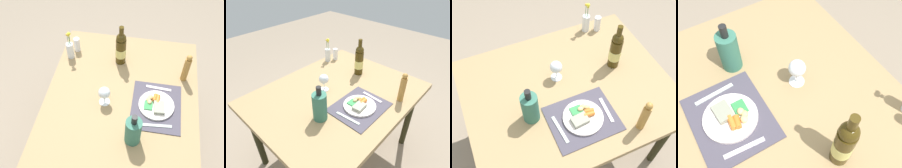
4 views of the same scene
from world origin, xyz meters
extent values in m
plane|color=gray|center=(0.00, 0.00, 0.00)|extent=(8.00, 8.00, 0.00)
cube|color=#9E8155|center=(0.00, 0.00, 0.73)|extent=(1.30, 1.05, 0.04)
cylinder|color=black|center=(0.56, -0.43, 0.36)|extent=(0.06, 0.06, 0.71)
cylinder|color=black|center=(0.56, 0.43, 0.36)|extent=(0.06, 0.06, 0.71)
cube|color=#47424F|center=(-0.02, -0.24, 0.76)|extent=(0.40, 0.33, 0.01)
cylinder|color=silver|center=(-0.01, -0.24, 0.77)|extent=(0.24, 0.24, 0.02)
cube|color=gray|center=(-0.04, -0.26, 0.79)|extent=(0.10, 0.08, 0.02)
cylinder|color=orange|center=(0.02, -0.25, 0.79)|extent=(0.07, 0.03, 0.03)
cylinder|color=orange|center=(0.03, -0.23, 0.79)|extent=(0.06, 0.04, 0.03)
ellipsoid|color=#DDC07C|center=(-0.01, -0.19, 0.79)|extent=(0.04, 0.03, 0.02)
ellipsoid|color=tan|center=(0.01, -0.18, 0.79)|extent=(0.04, 0.03, 0.02)
ellipsoid|color=#DABF79|center=(0.03, -0.20, 0.79)|extent=(0.04, 0.03, 0.03)
cube|color=#338B47|center=(-0.03, -0.19, 0.78)|extent=(0.07, 0.06, 0.01)
cube|color=silver|center=(-0.17, -0.26, 0.76)|extent=(0.03, 0.19, 0.00)
cube|color=silver|center=(0.14, -0.25, 0.76)|extent=(0.03, 0.18, 0.00)
cylinder|color=#AF7C36|center=(0.26, -0.42, 0.85)|extent=(0.05, 0.05, 0.20)
sphere|color=#AF7C36|center=(0.26, -0.42, 0.97)|extent=(0.04, 0.04, 0.04)
cylinder|color=#40310E|center=(0.36, 0.06, 0.86)|extent=(0.08, 0.08, 0.22)
sphere|color=#40310E|center=(0.36, 0.06, 0.99)|extent=(0.07, 0.07, 0.07)
cylinder|color=#40310E|center=(0.36, 0.06, 1.04)|extent=(0.03, 0.03, 0.09)
cylinder|color=#DDD270|center=(0.36, 0.06, 0.85)|extent=(0.08, 0.08, 0.08)
cylinder|color=white|center=(-0.04, 0.11, 0.76)|extent=(0.07, 0.07, 0.00)
cylinder|color=white|center=(-0.04, 0.11, 0.79)|extent=(0.01, 0.01, 0.06)
sphere|color=white|center=(-0.04, 0.11, 0.86)|extent=(0.08, 0.08, 0.08)
cylinder|color=silver|center=(0.35, 0.45, 0.82)|extent=(0.05, 0.05, 0.13)
cylinder|color=#3F7233|center=(0.36, 0.44, 0.86)|extent=(0.00, 0.00, 0.21)
sphere|color=yellow|center=(0.36, 0.44, 0.96)|extent=(0.02, 0.02, 0.02)
cylinder|color=#3F7233|center=(0.34, 0.45, 0.87)|extent=(0.00, 0.00, 0.23)
sphere|color=gold|center=(0.34, 0.45, 0.98)|extent=(0.02, 0.02, 0.02)
cylinder|color=#3F7233|center=(0.35, 0.44, 0.87)|extent=(0.00, 0.00, 0.23)
sphere|color=yellow|center=(0.35, 0.44, 0.98)|extent=(0.03, 0.03, 0.03)
cylinder|color=#36705B|center=(-0.28, -0.11, 0.85)|extent=(0.10, 0.10, 0.20)
cylinder|color=black|center=(-0.28, -0.11, 0.98)|extent=(0.03, 0.03, 0.06)
cylinder|color=white|center=(0.43, 0.41, 0.81)|extent=(0.05, 0.05, 0.12)
camera|label=1|loc=(-1.06, -0.12, 2.26)|focal=43.00mm
camera|label=2|loc=(-0.92, -0.85, 1.70)|focal=31.21mm
camera|label=3|loc=(-0.43, -0.91, 2.11)|focal=42.49mm
camera|label=4|loc=(0.57, -0.29, 1.79)|focal=42.39mm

